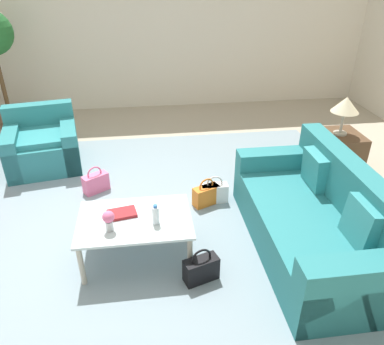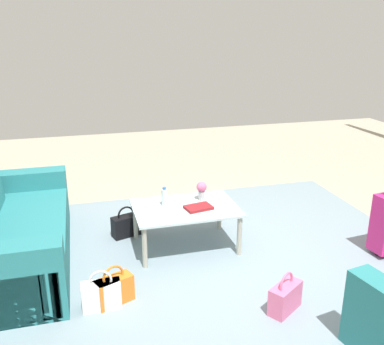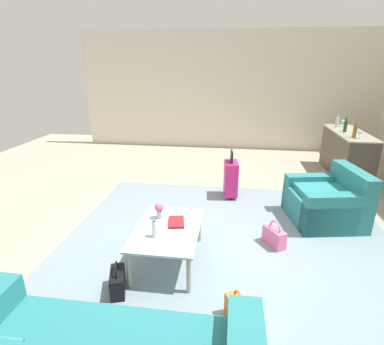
% 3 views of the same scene
% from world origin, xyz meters
% --- Properties ---
extents(ground_plane, '(12.00, 12.00, 0.00)m').
position_xyz_m(ground_plane, '(0.00, 0.00, 0.00)').
color(ground_plane, '#A89E89').
extents(area_rug, '(5.20, 4.40, 0.01)m').
position_xyz_m(area_rug, '(0.60, 0.20, 0.00)').
color(area_rug, gray).
rests_on(area_rug, ground).
extents(couch, '(0.99, 2.12, 0.93)m').
position_xyz_m(couch, '(2.20, -0.60, 0.31)').
color(couch, teal).
rests_on(couch, ground).
extents(coffee_table, '(1.08, 0.74, 0.46)m').
position_xyz_m(coffee_table, '(0.40, -0.50, 0.40)').
color(coffee_table, silver).
rests_on(coffee_table, ground).
extents(water_bottle, '(0.06, 0.06, 0.20)m').
position_xyz_m(water_bottle, '(0.60, -0.60, 0.55)').
color(water_bottle, silver).
rests_on(water_bottle, coffee_table).
extents(coffee_table_book, '(0.30, 0.23, 0.03)m').
position_xyz_m(coffee_table_book, '(0.28, -0.42, 0.47)').
color(coffee_table_book, maroon).
rests_on(coffee_table_book, coffee_table).
extents(flower_vase, '(0.11, 0.11, 0.21)m').
position_xyz_m(flower_vase, '(0.18, -0.65, 0.58)').
color(flower_vase, '#B2B7BC').
rests_on(flower_vase, coffee_table).
extents(handbag_orange, '(0.35, 0.25, 0.36)m').
position_xyz_m(handbag_orange, '(1.23, 0.32, 0.13)').
color(handbag_orange, orange).
rests_on(handbag_orange, ground).
extents(handbag_black, '(0.35, 0.23, 0.36)m').
position_xyz_m(handbag_black, '(0.98, -0.91, 0.13)').
color(handbag_black, black).
rests_on(handbag_black, ground).
extents(handbag_white, '(0.32, 0.14, 0.36)m').
position_xyz_m(handbag_white, '(1.34, 0.36, 0.13)').
color(handbag_white, white).
rests_on(handbag_white, ground).
extents(handbag_pink, '(0.34, 0.29, 0.36)m').
position_xyz_m(handbag_pink, '(-0.12, 0.79, 0.13)').
color(handbag_pink, pink).
rests_on(handbag_pink, ground).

